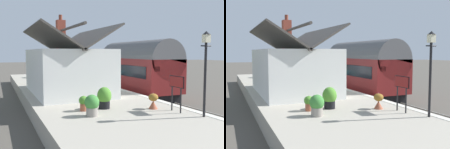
{
  "view_description": "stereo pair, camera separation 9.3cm",
  "coord_description": "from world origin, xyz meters",
  "views": [
    {
      "loc": [
        -16.14,
        9.13,
        3.45
      ],
      "look_at": [
        0.76,
        1.5,
        1.86
      ],
      "focal_mm": 41.56,
      "sensor_mm": 36.0,
      "label": 1
    },
    {
      "loc": [
        -16.18,
        9.04,
        3.45
      ],
      "look_at": [
        0.76,
        1.5,
        1.86
      ],
      "focal_mm": 41.56,
      "sensor_mm": 36.0,
      "label": 2
    }
  ],
  "objects": [
    {
      "name": "planter_corner_building",
      "position": [
        -6.37,
        5.61,
        1.33
      ],
      "size": [
        0.6,
        0.6,
        0.88
      ],
      "color": "gray",
      "rests_on": "platform"
    },
    {
      "name": "platform_edge_coping",
      "position": [
        0.0,
        1.18,
        0.87
      ],
      "size": [
        32.0,
        0.36,
        0.02
      ],
      "primitive_type": "cube",
      "color": "beige",
      "rests_on": "platform"
    },
    {
      "name": "ground_plane",
      "position": [
        0.0,
        0.0,
        0.0
      ],
      "size": [
        160.0,
        160.0,
        0.0
      ],
      "primitive_type": "plane",
      "color": "#4C473F"
    },
    {
      "name": "planter_bench_right",
      "position": [
        -5.32,
        5.63,
        1.24
      ],
      "size": [
        0.42,
        0.42,
        0.7
      ],
      "color": "#9E5138",
      "rests_on": "platform"
    },
    {
      "name": "station_sign_board",
      "position": [
        -7.15,
        1.99,
        2.05
      ],
      "size": [
        0.96,
        0.06,
        1.57
      ],
      "color": "black",
      "rests_on": "platform"
    },
    {
      "name": "platform",
      "position": [
        0.0,
        4.3,
        0.43
      ],
      "size": [
        32.0,
        6.6,
        0.86
      ],
      "primitive_type": "cube",
      "color": "#A39B8C",
      "rests_on": "ground"
    },
    {
      "name": "station_building",
      "position": [
        0.2,
        4.98,
        2.37
      ],
      "size": [
        7.96,
        4.42,
        5.12
      ],
      "color": "white",
      "rests_on": "platform"
    },
    {
      "name": "bench_by_lamp",
      "position": [
        10.78,
        3.16,
        1.34
      ],
      "size": [
        1.4,
        0.44,
        0.88
      ],
      "color": "teal",
      "rests_on": "platform"
    },
    {
      "name": "planter_by_door",
      "position": [
        -6.23,
        2.58,
        1.22
      ],
      "size": [
        0.45,
        0.45,
        0.78
      ],
      "color": "#9E5138",
      "rests_on": "platform"
    },
    {
      "name": "rail_far",
      "position": [
        0.0,
        -0.18,
        0.07
      ],
      "size": [
        52.0,
        0.08,
        0.14
      ],
      "primitive_type": "cube",
      "color": "gray",
      "rests_on": "ground"
    },
    {
      "name": "planter_edge_near",
      "position": [
        11.37,
        5.98,
        1.15
      ],
      "size": [
        1.02,
        0.32,
        0.6
      ],
      "color": "teal",
      "rests_on": "platform"
    },
    {
      "name": "rail_near",
      "position": [
        0.0,
        -1.62,
        0.07
      ],
      "size": [
        52.0,
        0.08,
        0.14
      ],
      "primitive_type": "cube",
      "color": "gray",
      "rests_on": "ground"
    },
    {
      "name": "bench_near_building",
      "position": [
        6.18,
        3.07,
        1.34
      ],
      "size": [
        1.4,
        0.44,
        0.88
      ],
      "color": "teal",
      "rests_on": "platform"
    },
    {
      "name": "lamp_post_platform",
      "position": [
        -8.33,
        1.54,
        3.27
      ],
      "size": [
        0.32,
        0.5,
        3.42
      ],
      "color": "black",
      "rests_on": "platform"
    },
    {
      "name": "planter_bench_left",
      "position": [
        8.15,
        5.51,
        1.28
      ],
      "size": [
        0.59,
        0.59,
        0.83
      ],
      "color": "black",
      "rests_on": "platform"
    },
    {
      "name": "planter_under_sign",
      "position": [
        -5.25,
        4.6,
        1.37
      ],
      "size": [
        0.66,
        0.66,
        1.0
      ],
      "color": "black",
      "rests_on": "platform"
    },
    {
      "name": "planter_edge_far",
      "position": [
        11.85,
        4.41,
        1.31
      ],
      "size": [
        0.61,
        0.61,
        0.85
      ],
      "color": "teal",
      "rests_on": "platform"
    },
    {
      "name": "train",
      "position": [
        1.33,
        -0.9,
        2.21
      ],
      "size": [
        8.38,
        2.73,
        4.32
      ],
      "color": "black",
      "rests_on": "ground"
    }
  ]
}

